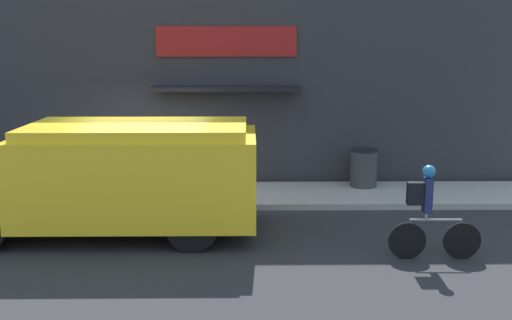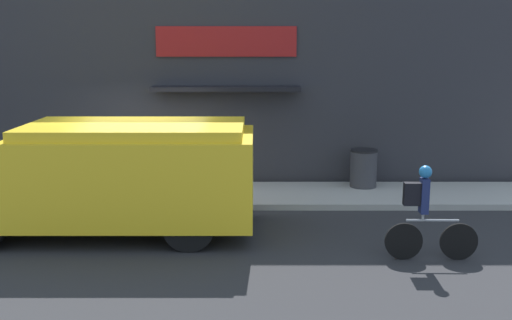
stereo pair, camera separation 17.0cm
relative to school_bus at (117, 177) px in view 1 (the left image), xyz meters
The scene contains 6 objects.
ground_plane 1.77m from the school_bus, 80.11° to the left, with size 70.00×70.00×0.00m, color #2B2B2D.
sidewalk 2.61m from the school_bus, 84.19° to the left, with size 28.00×2.01×0.13m.
storefront 4.07m from the school_bus, 85.71° to the left, with size 17.97×0.81×5.71m.
school_bus is the anchor object (origin of this frame).
cyclist 5.37m from the school_bus, 14.83° to the right, with size 1.47×0.20×1.53m.
trash_bin 5.82m from the school_bus, 30.57° to the left, with size 0.61×0.61×0.86m.
Camera 1 is at (2.12, -11.81, 3.43)m, focal length 42.00 mm.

